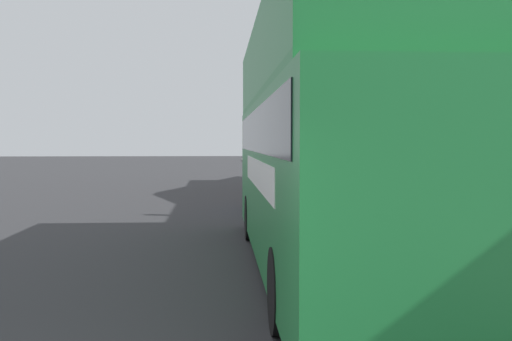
{
  "coord_description": "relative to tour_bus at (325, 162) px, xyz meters",
  "views": [
    {
      "loc": [
        1.01,
        -3.53,
        2.24
      ],
      "look_at": [
        1.88,
        8.34,
        1.68
      ],
      "focal_mm": 42.0,
      "sensor_mm": 36.0,
      "label": 1
    }
  ],
  "objects": [
    {
      "name": "parked_car_ahead_of_bus",
      "position": [
        0.56,
        8.89,
        -1.22
      ],
      "size": [
        1.91,
        4.22,
        1.43
      ],
      "rotation": [
        0.0,
        0.0,
        0.01
      ],
      "color": "navy",
      "rests_on": "ground_plane"
    },
    {
      "name": "tour_bus",
      "position": [
        0.0,
        0.0,
        0.0
      ],
      "size": [
        2.6,
        11.32,
        4.29
      ],
      "rotation": [
        0.0,
        0.0,
        -0.01
      ],
      "color": "#1E7A38",
      "rests_on": "ground_plane"
    },
    {
      "name": "sidewalk",
      "position": [
        3.54,
        11.26,
        -1.83
      ],
      "size": [
        3.63,
        108.0,
        0.14
      ],
      "color": "#ADAAA3",
      "rests_on": "ground_plane"
    },
    {
      "name": "brick_terrace_rear",
      "position": [
        8.35,
        13.17,
        3.01
      ],
      "size": [
        6.0,
        19.35,
        9.82
      ],
      "color": "brown",
      "rests_on": "ground_plane"
    },
    {
      "name": "lamp_post_second",
      "position": [
        2.1,
        6.7,
        1.45
      ],
      "size": [
        0.35,
        0.35,
        4.66
      ],
      "color": "black",
      "rests_on": "sidewalk"
    },
    {
      "name": "ground_plane",
      "position": [
        -2.96,
        14.26,
        -1.9
      ],
      "size": [
        144.0,
        144.0,
        0.0
      ],
      "primitive_type": "plane",
      "color": "#333335"
    }
  ]
}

